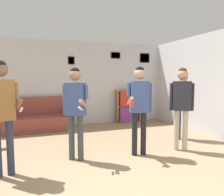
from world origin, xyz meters
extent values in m
plane|color=#937A5B|center=(0.00, 0.00, 0.00)|extent=(20.00, 20.00, 0.00)
cube|color=silver|center=(0.00, 4.49, 1.35)|extent=(8.80, 0.06, 2.70)
cube|color=black|center=(2.65, 4.44, 2.23)|extent=(0.37, 0.02, 0.32)
cube|color=gray|center=(2.65, 4.44, 2.23)|extent=(0.33, 0.01, 0.28)
cube|color=black|center=(0.05, 4.44, 2.08)|extent=(0.20, 0.02, 0.25)
cube|color=#B2B2BC|center=(0.05, 4.44, 2.08)|extent=(0.16, 0.01, 0.20)
cube|color=black|center=(1.55, 4.44, 2.28)|extent=(0.33, 0.02, 0.21)
cube|color=#B2B2BC|center=(1.55, 4.44, 2.28)|extent=(0.29, 0.01, 0.17)
cube|color=silver|center=(3.23, 2.23, 1.35)|extent=(0.06, 6.86, 2.70)
cube|color=brown|center=(-1.07, 4.02, 0.05)|extent=(2.01, 0.80, 0.10)
cube|color=brown|center=(-1.07, 4.02, 0.26)|extent=(1.95, 0.74, 0.32)
cube|color=brown|center=(-1.07, 4.35, 0.69)|extent=(1.95, 0.14, 0.54)
cube|color=brown|center=(-0.13, 4.02, 0.51)|extent=(0.12, 0.74, 0.18)
cube|color=olive|center=(1.54, 4.27, 0.55)|extent=(0.02, 0.30, 1.10)
cube|color=olive|center=(2.34, 4.27, 0.55)|extent=(0.02, 0.30, 1.10)
cube|color=olive|center=(1.94, 4.41, 0.55)|extent=(0.82, 0.01, 1.10)
cube|color=olive|center=(1.94, 4.27, 0.01)|extent=(0.78, 0.30, 0.02)
cube|color=olive|center=(1.94, 4.27, 1.09)|extent=(0.78, 0.30, 0.02)
cube|color=olive|center=(1.94, 4.27, 0.55)|extent=(0.78, 0.30, 0.02)
cube|color=#7F3889|center=(1.94, 4.26, 0.27)|extent=(0.67, 0.26, 0.50)
cube|color=red|center=(1.94, 4.26, 0.82)|extent=(0.67, 0.26, 0.50)
cylinder|color=#2D334C|center=(-1.46, 1.15, 0.45)|extent=(0.11, 0.11, 0.89)
cube|color=#936033|center=(-1.55, 1.12, 1.21)|extent=(0.40, 0.29, 0.63)
sphere|color=brown|center=(-1.55, 1.12, 1.68)|extent=(0.23, 0.23, 0.23)
sphere|color=black|center=(-1.55, 1.12, 1.72)|extent=(0.20, 0.20, 0.20)
cylinder|color=#936033|center=(-1.34, 1.18, 1.35)|extent=(0.07, 0.07, 0.27)
cylinder|color=brown|center=(-1.30, 1.03, 1.15)|extent=(0.14, 0.33, 0.20)
cylinder|color=white|center=(-1.26, 0.89, 1.08)|extent=(0.07, 0.15, 0.09)
cylinder|color=#3D4247|center=(-0.44, 1.47, 0.43)|extent=(0.11, 0.11, 0.85)
cylinder|color=#3D4247|center=(-0.29, 1.37, 0.43)|extent=(0.11, 0.11, 0.85)
cube|color=#384C84|center=(-0.36, 1.42, 1.15)|extent=(0.41, 0.37, 0.60)
sphere|color=#997051|center=(-0.36, 1.42, 1.60)|extent=(0.22, 0.22, 0.22)
sphere|color=black|center=(-0.36, 1.42, 1.64)|extent=(0.19, 0.19, 0.19)
cylinder|color=#384C84|center=(-0.19, 1.31, 1.29)|extent=(0.07, 0.07, 0.26)
cylinder|color=#997051|center=(-0.26, 1.19, 1.09)|extent=(0.22, 0.29, 0.19)
cylinder|color=white|center=(-0.34, 1.07, 1.03)|extent=(0.11, 0.14, 0.09)
cylinder|color=#384C84|center=(-0.54, 1.54, 1.13)|extent=(0.07, 0.07, 0.57)
cylinder|color=black|center=(0.78, 1.28, 0.43)|extent=(0.11, 0.11, 0.87)
cylinder|color=black|center=(0.96, 1.25, 0.43)|extent=(0.11, 0.11, 0.87)
cube|color=#384C84|center=(0.87, 1.27, 1.17)|extent=(0.39, 0.27, 0.61)
sphere|color=tan|center=(0.87, 1.27, 1.63)|extent=(0.22, 0.22, 0.22)
sphere|color=black|center=(0.87, 1.27, 1.67)|extent=(0.19, 0.19, 0.19)
cylinder|color=#384C84|center=(1.08, 1.22, 1.15)|extent=(0.07, 0.07, 0.58)
cylinder|color=#384C84|center=(0.66, 1.31, 1.31)|extent=(0.07, 0.07, 0.26)
cylinder|color=tan|center=(0.63, 1.17, 1.11)|extent=(0.13, 0.32, 0.19)
cylinder|color=red|center=(0.60, 1.03, 1.07)|extent=(0.08, 0.08, 0.10)
cylinder|color=#B7AD99|center=(1.75, 1.27, 0.43)|extent=(0.11, 0.11, 0.86)
cylinder|color=#B7AD99|center=(1.91, 1.18, 0.43)|extent=(0.11, 0.11, 0.86)
cube|color=#282833|center=(1.83, 1.23, 1.17)|extent=(0.41, 0.35, 0.61)
sphere|color=tan|center=(1.83, 1.23, 1.62)|extent=(0.22, 0.22, 0.22)
sphere|color=#382314|center=(1.83, 1.23, 1.66)|extent=(0.19, 0.19, 0.19)
cylinder|color=#282833|center=(2.02, 1.12, 1.15)|extent=(0.07, 0.07, 0.57)
cylinder|color=#282833|center=(1.64, 1.33, 1.15)|extent=(0.07, 0.07, 0.57)
cylinder|color=#3D4247|center=(2.31, 1.94, 0.41)|extent=(0.11, 0.11, 0.82)
cylinder|color=#3D4247|center=(2.49, 1.90, 0.41)|extent=(0.11, 0.11, 0.82)
cube|color=#BCB2A3|center=(2.40, 1.92, 1.11)|extent=(0.40, 0.28, 0.58)
sphere|color=tan|center=(2.40, 1.92, 1.54)|extent=(0.21, 0.21, 0.21)
sphere|color=black|center=(2.40, 1.92, 1.58)|extent=(0.18, 0.18, 0.18)
cylinder|color=#BCB2A3|center=(2.61, 1.87, 1.09)|extent=(0.07, 0.07, 0.55)
cylinder|color=#BCB2A3|center=(2.19, 1.97, 1.09)|extent=(0.07, 0.07, 0.55)
cylinder|color=red|center=(2.14, 4.27, 1.15)|extent=(0.07, 0.07, 0.10)
camera|label=1|loc=(-1.06, -2.57, 1.56)|focal=35.00mm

